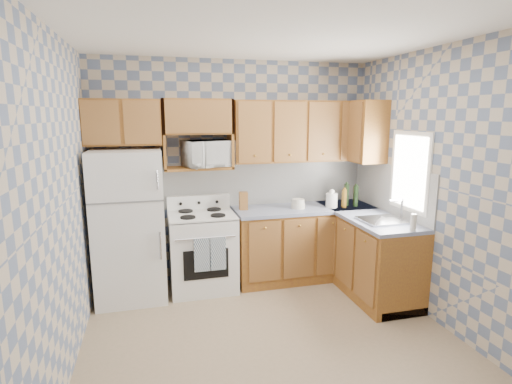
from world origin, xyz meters
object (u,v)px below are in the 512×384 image
at_px(refrigerator, 129,226).
at_px(microwave, 209,154).
at_px(electric_kettle, 332,200).
at_px(stove_body, 202,252).

relative_size(refrigerator, microwave, 3.00).
bearing_deg(electric_kettle, stove_body, 176.90).
distance_m(microwave, electric_kettle, 1.61).
height_order(refrigerator, stove_body, refrigerator).
distance_m(stove_body, microwave, 1.17).
bearing_deg(stove_body, electric_kettle, -3.10).
height_order(stove_body, microwave, microwave).
xyz_separation_m(stove_body, electric_kettle, (1.60, -0.09, 0.56)).
bearing_deg(refrigerator, stove_body, 1.78).
bearing_deg(electric_kettle, microwave, 171.56).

